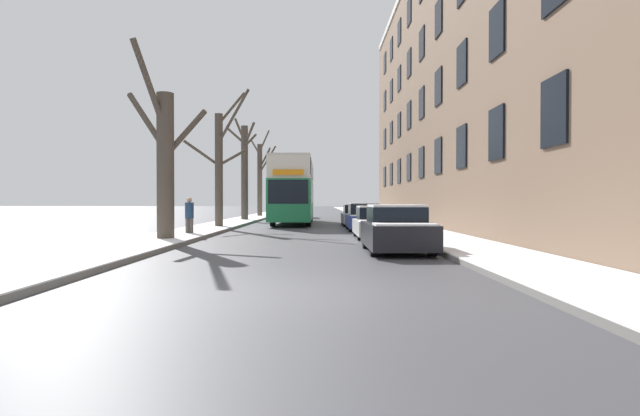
# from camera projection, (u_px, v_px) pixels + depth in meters

# --- Properties ---
(ground_plane) EXTENTS (320.00, 320.00, 0.00)m
(ground_plane) POSITION_uv_depth(u_px,v_px,m) (279.00, 293.00, 8.34)
(ground_plane) COLOR #424247
(sidewalk_left) EXTENTS (2.65, 130.00, 0.16)m
(sidewalk_left) POSITION_uv_depth(u_px,v_px,m) (270.00, 213.00, 61.32)
(sidewalk_left) COLOR slate
(sidewalk_left) RESTS_ON ground
(sidewalk_right) EXTENTS (2.65, 130.00, 0.16)m
(sidewalk_right) POSITION_uv_depth(u_px,v_px,m) (357.00, 213.00, 61.35)
(sidewalk_right) COLOR slate
(sidewalk_right) RESTS_ON ground
(terrace_facade_right) EXTENTS (9.10, 42.71, 17.48)m
(terrace_facade_right) POSITION_uv_depth(u_px,v_px,m) (497.00, 80.00, 29.45)
(terrace_facade_right) COLOR #7A604C
(terrace_facade_right) RESTS_ON ground
(bare_tree_left_0) EXTENTS (3.22, 2.58, 7.28)m
(bare_tree_left_0) POSITION_uv_depth(u_px,v_px,m) (163.00, 159.00, 18.64)
(bare_tree_left_0) COLOR #4C4238
(bare_tree_left_0) RESTS_ON ground
(bare_tree_left_1) EXTENTS (3.80, 2.57, 7.95)m
(bare_tree_left_1) POSITION_uv_depth(u_px,v_px,m) (219.00, 165.00, 27.92)
(bare_tree_left_1) COLOR #4C4238
(bare_tree_left_1) RESTS_ON ground
(bare_tree_left_2) EXTENTS (2.74, 4.46, 8.33)m
(bare_tree_left_2) POSITION_uv_depth(u_px,v_px,m) (243.00, 168.00, 38.50)
(bare_tree_left_2) COLOR #4C4238
(bare_tree_left_2) RESTS_ON ground
(bare_tree_left_3) EXTENTS (2.96, 3.77, 8.77)m
(bare_tree_left_3) POSITION_uv_depth(u_px,v_px,m) (259.00, 175.00, 48.54)
(bare_tree_left_3) COLOR #4C4238
(bare_tree_left_3) RESTS_ON ground
(double_decker_bus) EXTENTS (2.57, 11.76, 4.32)m
(double_decker_bus) POSITION_uv_depth(u_px,v_px,m) (292.00, 188.00, 34.16)
(double_decker_bus) COLOR #1E7A47
(double_decker_bus) RESTS_ON ground
(parked_car_0) EXTENTS (1.86, 3.96, 1.43)m
(parked_car_0) POSITION_uv_depth(u_px,v_px,m) (395.00, 230.00, 15.09)
(parked_car_0) COLOR black
(parked_car_0) RESTS_ON ground
(parked_car_1) EXTENTS (1.69, 3.93, 1.35)m
(parked_car_1) POSITION_uv_depth(u_px,v_px,m) (374.00, 223.00, 20.78)
(parked_car_1) COLOR silver
(parked_car_1) RESTS_ON ground
(parked_car_2) EXTENTS (1.73, 4.40, 1.46)m
(parked_car_2) POSITION_uv_depth(u_px,v_px,m) (362.00, 218.00, 26.50)
(parked_car_2) COLOR navy
(parked_car_2) RESTS_ON ground
(parked_car_3) EXTENTS (1.79, 4.56, 1.36)m
(parked_car_3) POSITION_uv_depth(u_px,v_px,m) (355.00, 216.00, 31.84)
(parked_car_3) COLOR #9EA3AD
(parked_car_3) RESTS_ON ground
(oncoming_van) EXTENTS (2.03, 4.95, 2.15)m
(oncoming_van) POSITION_uv_depth(u_px,v_px,m) (293.00, 205.00, 47.80)
(oncoming_van) COLOR white
(oncoming_van) RESTS_ON ground
(pedestrian_left_sidewalk) EXTENTS (0.37, 0.37, 1.71)m
(pedestrian_left_sidewalk) POSITION_uv_depth(u_px,v_px,m) (188.00, 215.00, 21.70)
(pedestrian_left_sidewalk) COLOR #4C4742
(pedestrian_left_sidewalk) RESTS_ON ground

